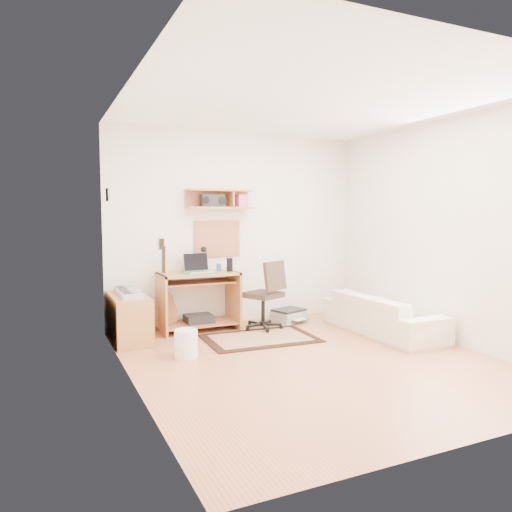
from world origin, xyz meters
name	(u,v)px	position (x,y,z in m)	size (l,w,h in m)	color
floor	(311,360)	(0.00, 0.00, -0.01)	(3.60, 4.00, 0.01)	#C77B52
ceiling	(314,102)	(0.00, 0.00, 2.60)	(3.60, 4.00, 0.01)	white
back_wall	(237,229)	(0.00, 2.00, 1.30)	(3.60, 0.01, 2.60)	white
left_wall	(131,238)	(-1.80, 0.00, 1.30)	(0.01, 4.00, 2.60)	white
right_wall	(446,231)	(1.80, 0.00, 1.30)	(0.01, 4.00, 2.60)	white
wall_shelf	(220,199)	(-0.30, 1.88, 1.70)	(0.90, 0.25, 0.26)	#BE7E43
cork_board	(218,239)	(-0.30, 1.98, 1.17)	(0.64, 0.03, 0.49)	tan
wall_photo	(108,195)	(-1.79, 1.50, 1.72)	(0.02, 0.20, 0.15)	#4C8CBF
desk	(199,301)	(-0.66, 1.73, 0.38)	(1.00, 0.55, 0.75)	#BE7E43
laptop	(199,263)	(-0.65, 1.71, 0.87)	(0.32, 0.32, 0.25)	silver
speaker	(230,265)	(-0.24, 1.68, 0.84)	(0.08, 0.08, 0.18)	black
desk_lamp	(206,259)	(-0.50, 1.87, 0.91)	(0.11, 0.11, 0.32)	black
pencil_cup	(219,267)	(-0.34, 1.83, 0.80)	(0.06, 0.06, 0.09)	#33589A
boombox	(212,200)	(-0.41, 1.87, 1.68)	(0.31, 0.14, 0.16)	black
rug	(260,338)	(-0.12, 0.98, 0.01)	(1.32, 0.88, 0.02)	tan
task_chair	(263,295)	(0.11, 1.40, 0.46)	(0.47, 0.47, 0.92)	#35291F
cabinet	(129,318)	(-1.58, 1.55, 0.28)	(0.40, 0.90, 0.55)	#BE7E43
music_keyboard	(128,292)	(-1.58, 1.55, 0.58)	(0.23, 0.73, 0.06)	#B2B5BA
guitar	(165,285)	(-1.07, 1.86, 0.60)	(0.32, 0.20, 1.20)	#A45D32
waste_basket	(186,344)	(-1.15, 0.63, 0.15)	(0.24, 0.24, 0.29)	white
printer	(289,315)	(0.65, 1.69, 0.09)	(0.43, 0.34, 0.16)	#A5A8AA
sofa	(383,308)	(1.38, 0.57, 0.33)	(1.70, 0.50, 0.66)	beige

